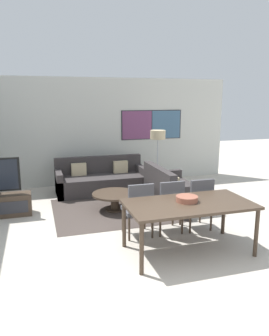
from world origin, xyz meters
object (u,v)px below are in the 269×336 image
at_px(coffee_table, 115,197).
at_px(sofa_side, 171,192).
at_px(fruit_bowl, 187,198).
at_px(dining_chair_centre, 169,204).
at_px(sofa_main, 101,181).
at_px(dining_chair_left, 139,207).
at_px(dining_table, 189,207).
at_px(dining_chair_right, 198,201).
at_px(floor_lamp, 158,139).

bearing_deg(coffee_table, sofa_side, -0.85).
bearing_deg(fruit_bowl, dining_chair_centre, 89.74).
height_order(sofa_main, dining_chair_left, dining_chair_left).
bearing_deg(sofa_main, sofa_side, -49.25).
bearing_deg(dining_table, sofa_side, 73.09).
xyz_separation_m(coffee_table, dining_chair_centre, (0.61, -1.41, 0.25)).
relative_size(dining_chair_centre, dining_chair_right, 1.00).
height_order(dining_chair_right, fruit_bowl, dining_chair_right).
height_order(sofa_main, fruit_bowl, fruit_bowl).
bearing_deg(dining_chair_left, dining_chair_right, -0.34).
distance_m(sofa_side, floor_lamp, 1.66).
relative_size(sofa_side, coffee_table, 1.67).
bearing_deg(sofa_main, dining_chair_right, -68.15).
height_order(dining_table, dining_chair_left, dining_chair_left).
distance_m(dining_table, fruit_bowl, 0.13).
height_order(coffee_table, dining_table, dining_table).
xyz_separation_m(dining_table, fruit_bowl, (-0.00, 0.07, 0.11)).
relative_size(sofa_side, floor_lamp, 1.04).
bearing_deg(dining_chair_right, dining_chair_centre, 178.29).
bearing_deg(sofa_side, fruit_bowl, 162.48).
bearing_deg(floor_lamp, fruit_bowl, -103.66).
xyz_separation_m(dining_chair_left, floor_lamp, (1.36, 2.71, 0.76)).
distance_m(dining_chair_right, fruit_bowl, 0.90).
distance_m(dining_chair_left, dining_chair_centre, 0.54).
bearing_deg(dining_chair_left, dining_chair_centre, 1.03).
bearing_deg(dining_chair_left, dining_table, -53.39).
distance_m(sofa_side, dining_chair_right, 1.43).
relative_size(dining_table, fruit_bowl, 5.72).
relative_size(dining_table, dining_chair_left, 2.00).
xyz_separation_m(sofa_main, floor_lamp, (1.42, -0.15, 1.01)).
relative_size(dining_chair_left, dining_chair_centre, 1.00).
xyz_separation_m(coffee_table, dining_chair_right, (1.15, -1.43, 0.25)).
height_order(sofa_side, fruit_bowl, fruit_bowl).
relative_size(coffee_table, floor_lamp, 0.62).
height_order(sofa_side, floor_lamp, floor_lamp).
distance_m(dining_chair_left, fruit_bowl, 0.90).
bearing_deg(fruit_bowl, floor_lamp, 76.34).
xyz_separation_m(dining_chair_left, fruit_bowl, (0.54, -0.66, 0.29)).
bearing_deg(fruit_bowl, sofa_main, 99.76).
bearing_deg(sofa_side, dining_chair_centre, 155.05).
distance_m(sofa_side, dining_table, 2.27).
bearing_deg(coffee_table, dining_chair_centre, -66.68).
height_order(dining_chair_right, floor_lamp, floor_lamp).
height_order(sofa_main, dining_table, sofa_main).
bearing_deg(dining_chair_centre, sofa_side, 65.05).
height_order(dining_table, dining_chair_centre, dining_chair_centre).
bearing_deg(dining_chair_centre, dining_chair_left, -178.97).
xyz_separation_m(dining_chair_right, floor_lamp, (0.27, 2.72, 0.76)).
height_order(coffee_table, dining_chair_centre, dining_chair_centre).
xyz_separation_m(sofa_main, fruit_bowl, (0.60, -3.52, 0.54)).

